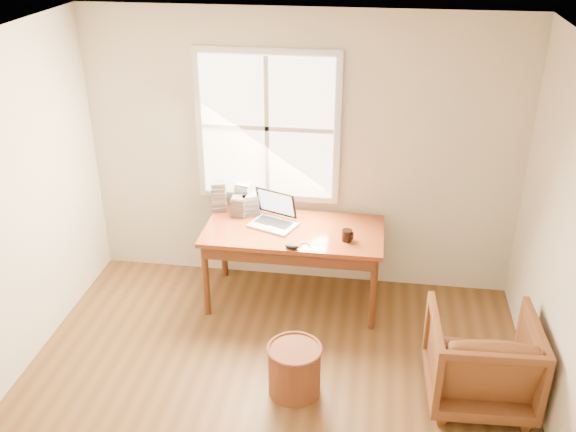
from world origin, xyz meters
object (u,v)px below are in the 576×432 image
object	(u,v)px
armchair	(481,359)
wicker_stool	(294,370)
desk	(294,231)
coffee_mug	(347,235)
cd_stack_a	(243,197)
laptop	(273,212)

from	to	relation	value
armchair	wicker_stool	distance (m)	1.39
desk	coffee_mug	world-z (taller)	coffee_mug
cd_stack_a	armchair	bearing A→B (deg)	-34.62
desk	wicker_stool	world-z (taller)	desk
armchair	cd_stack_a	xyz separation A→B (m)	(-2.07, 1.43, 0.53)
desk	cd_stack_a	xyz separation A→B (m)	(-0.52, 0.33, 0.15)
wicker_stool	laptop	world-z (taller)	laptop
desk	cd_stack_a	world-z (taller)	cd_stack_a
wicker_stool	coffee_mug	world-z (taller)	coffee_mug
armchair	wicker_stool	bearing A→B (deg)	2.94
wicker_stool	laptop	xyz separation A→B (m)	(-0.37, 1.27, 0.70)
desk	laptop	distance (m)	0.25
laptop	cd_stack_a	distance (m)	0.45
coffee_mug	cd_stack_a	xyz separation A→B (m)	(-1.01, 0.48, 0.08)
armchair	coffee_mug	xyz separation A→B (m)	(-1.07, 0.96, 0.44)
coffee_mug	wicker_stool	bearing A→B (deg)	-85.25
desk	wicker_stool	distance (m)	1.36
armchair	cd_stack_a	world-z (taller)	cd_stack_a
armchair	coffee_mug	size ratio (longest dim) A/B	7.79
armchair	laptop	bearing A→B (deg)	-35.69
laptop	cd_stack_a	world-z (taller)	laptop
wicker_stool	cd_stack_a	distance (m)	1.85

